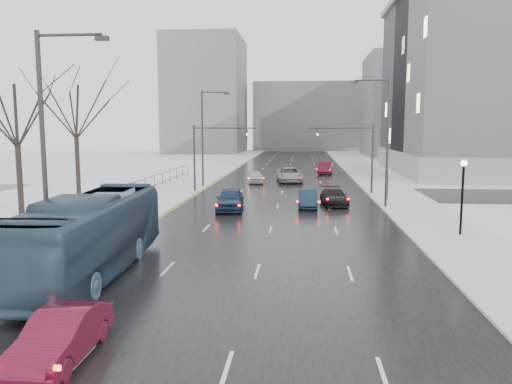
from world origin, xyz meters
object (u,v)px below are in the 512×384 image
(streetlight_l_near, at_px, (49,144))
(lamppost_r_mid, at_px, (463,186))
(sedan_left_near, at_px, (61,336))
(sedan_center_far, at_px, (256,177))
(mast_signal_left, at_px, (205,150))
(bus, at_px, (90,235))
(sedan_right_cross, at_px, (290,175))
(tree_park_e, at_px, (79,197))
(streetlight_r_mid, at_px, (385,136))
(sedan_right_near, at_px, (308,199))
(mast_signal_right, at_px, (361,151))
(no_uturn_sign, at_px, (388,174))
(sedan_right_far, at_px, (334,197))
(sedan_right_distant, at_px, (325,168))
(tree_park_d, at_px, (22,217))
(sedan_center_near, at_px, (230,199))
(streetlight_l_far, at_px, (205,134))

(streetlight_l_near, xyz_separation_m, lamppost_r_mid, (19.17, 10.00, -2.67))
(sedan_left_near, bearing_deg, streetlight_l_near, 116.84)
(sedan_center_far, bearing_deg, mast_signal_left, -122.08)
(bus, relative_size, sedan_right_cross, 2.06)
(tree_park_e, xyz_separation_m, mast_signal_left, (10.87, 4.00, 4.11))
(streetlight_r_mid, bearing_deg, sedan_right_near, -176.30)
(mast_signal_right, distance_m, sedan_center_far, 13.99)
(bus, bearing_deg, sedan_right_cross, 75.89)
(bus, bearing_deg, tree_park_e, 113.19)
(mast_signal_right, bearing_deg, no_uturn_sign, -64.89)
(mast_signal_right, height_order, sedan_right_far, mast_signal_right)
(sedan_right_far, height_order, sedan_right_distant, sedan_right_distant)
(mast_signal_left, height_order, bus, mast_signal_left)
(tree_park_d, relative_size, sedan_right_distant, 2.59)
(tree_park_e, distance_m, sedan_right_far, 22.89)
(streetlight_l_near, distance_m, sedan_right_far, 25.15)
(no_uturn_sign, distance_m, sedan_right_near, 8.27)
(streetlight_l_near, bearing_deg, tree_park_e, 112.69)
(lamppost_r_mid, height_order, bus, lamppost_r_mid)
(lamppost_r_mid, xyz_separation_m, sedan_center_far, (-14.27, 26.48, -2.21))
(mast_signal_left, distance_m, sedan_right_distant, 23.93)
(mast_signal_left, bearing_deg, tree_park_e, -159.81)
(streetlight_l_near, relative_size, sedan_right_far, 2.16)
(mast_signal_left, bearing_deg, streetlight_r_mid, -27.31)
(sedan_right_far, bearing_deg, sedan_right_cross, 98.09)
(sedan_right_cross, height_order, sedan_right_far, sedan_right_cross)
(no_uturn_sign, relative_size, sedan_right_near, 0.65)
(tree_park_d, bearing_deg, sedan_center_far, 57.12)
(sedan_right_near, bearing_deg, streetlight_l_near, -118.97)
(mast_signal_right, bearing_deg, sedan_center_near, -136.81)
(streetlight_l_far, bearing_deg, sedan_right_distant, 50.99)
(streetlight_l_far, height_order, sedan_right_cross, streetlight_l_far)
(sedan_right_far, bearing_deg, tree_park_e, 167.56)
(mast_signal_right, xyz_separation_m, sedan_right_cross, (-6.83, 9.94, -3.24))
(tree_park_e, bearing_deg, sedan_right_distant, 46.27)
(mast_signal_right, relative_size, sedan_center_far, 1.61)
(tree_park_d, xyz_separation_m, streetlight_r_mid, (25.97, 6.00, 5.62))
(streetlight_l_far, height_order, sedan_right_far, streetlight_l_far)
(lamppost_r_mid, distance_m, sedan_right_distant, 38.77)
(bus, height_order, sedan_right_far, bus)
(mast_signal_right, xyz_separation_m, sedan_center_near, (-10.83, -10.16, -3.23))
(tree_park_d, bearing_deg, streetlight_r_mid, 13.01)
(sedan_right_distant, bearing_deg, tree_park_d, -115.94)
(streetlight_l_near, relative_size, mast_signal_left, 1.54)
(streetlight_l_near, distance_m, sedan_right_cross, 39.20)
(sedan_center_near, relative_size, sedan_right_far, 1.06)
(mast_signal_left, xyz_separation_m, no_uturn_sign, (16.53, -4.00, -1.81))
(mast_signal_left, bearing_deg, no_uturn_sign, -13.60)
(lamppost_r_mid, height_order, sedan_center_far, lamppost_r_mid)
(streetlight_r_mid, relative_size, mast_signal_left, 1.54)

